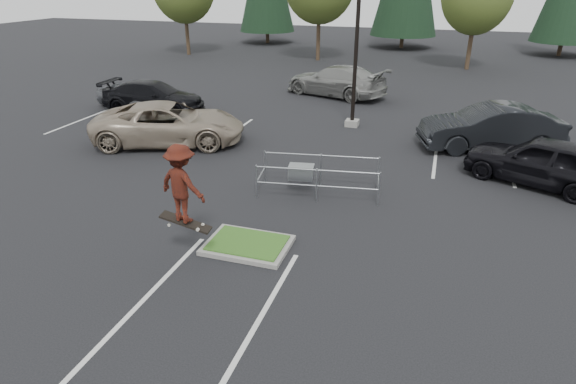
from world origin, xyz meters
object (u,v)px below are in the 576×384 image
(light_pole, at_px, (357,26))
(cart_corral, at_px, (305,172))
(car_l_black, at_px, (153,97))
(car_r_charc, at_px, (491,128))
(skateboarder, at_px, (182,184))
(car_l_grey, at_px, (129,96))
(car_l_tan, at_px, (167,124))
(car_r_black, at_px, (544,161))
(car_far_silver, at_px, (337,81))

(light_pole, distance_m, cart_corral, 8.94)
(car_l_black, distance_m, car_r_charc, 16.54)
(skateboarder, height_order, car_l_grey, skateboarder)
(car_r_charc, bearing_deg, cart_corral, -60.68)
(light_pole, distance_m, skateboarder, 13.34)
(cart_corral, xyz_separation_m, skateboarder, (-1.67, -4.93, 1.38))
(cart_corral, relative_size, car_r_charc, 0.73)
(light_pole, relative_size, car_l_grey, 2.46)
(cart_corral, relative_size, car_l_grey, 1.00)
(light_pole, height_order, cart_corral, light_pole)
(car_l_tan, height_order, car_l_black, car_l_tan)
(light_pole, height_order, car_r_black, light_pole)
(car_r_black, bearing_deg, car_l_black, -80.05)
(car_l_grey, xyz_separation_m, car_far_silver, (9.94, 6.50, 0.19))
(skateboarder, xyz_separation_m, car_far_silver, (-0.36, 19.00, -1.18))
(light_pole, bearing_deg, car_far_silver, 108.99)
(car_l_black, xyz_separation_m, car_r_black, (18.00, -4.50, 0.06))
(light_pole, distance_m, car_r_black, 9.75)
(car_l_grey, bearing_deg, light_pole, -69.69)
(skateboarder, height_order, car_r_black, skateboarder)
(skateboarder, bearing_deg, car_l_black, -41.26)
(cart_corral, relative_size, car_l_tan, 0.65)
(skateboarder, height_order, car_l_tan, skateboarder)
(skateboarder, relative_size, car_r_charc, 0.39)
(car_l_black, bearing_deg, car_r_black, -106.93)
(light_pole, relative_size, car_r_black, 2.03)
(car_l_black, relative_size, car_l_grey, 1.32)
(car_l_tan, height_order, car_r_black, car_l_tan)
(light_pole, distance_m, car_far_silver, 7.33)
(car_r_black, bearing_deg, light_pole, -99.71)
(car_r_charc, xyz_separation_m, car_r_black, (1.50, -3.42, -0.07))
(car_l_tan, distance_m, car_l_grey, 6.73)
(cart_corral, relative_size, car_r_black, 0.82)
(car_r_charc, bearing_deg, skateboarder, -51.76)
(car_l_grey, bearing_deg, skateboarder, -122.59)
(car_l_grey, height_order, car_r_black, car_r_black)
(light_pole, height_order, car_r_charc, light_pole)
(car_r_black, xyz_separation_m, car_far_silver, (-9.56, 11.00, 0.05))
(light_pole, xyz_separation_m, car_l_black, (-10.50, -0.50, -3.77))
(cart_corral, xyz_separation_m, car_l_tan, (-6.97, 3.07, 0.17))
(light_pole, height_order, skateboarder, light_pole)
(light_pole, bearing_deg, cart_corral, -90.22)
(car_l_tan, bearing_deg, car_l_grey, 28.83)
(car_r_charc, relative_size, car_far_silver, 0.91)
(car_r_black, bearing_deg, cart_corral, -43.85)
(skateboarder, height_order, car_l_black, skateboarder)
(car_l_tan, bearing_deg, light_pole, -73.65)
(light_pole, xyz_separation_m, car_r_black, (7.50, -5.00, -3.71))
(cart_corral, bearing_deg, car_l_black, 135.42)
(car_l_tan, xyz_separation_m, car_l_grey, (-5.00, 4.50, -0.17))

